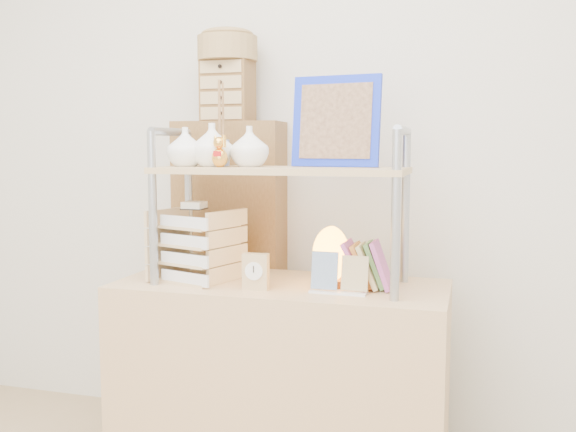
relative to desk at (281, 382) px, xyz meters
name	(u,v)px	position (x,y,z in m)	size (l,w,h in m)	color
desk	(281,382)	(0.00, 0.00, 0.00)	(1.20, 0.50, 0.75)	tan
cabinet	(231,278)	(-0.34, 0.37, 0.30)	(0.45, 0.24, 1.35)	brown
hutch	(264,164)	(-0.07, 0.01, 0.81)	(0.90, 0.34, 0.75)	#9499A1
letter_tray	(195,249)	(-0.32, -0.04, 0.49)	(0.30, 0.29, 0.29)	tan
salt_lamp	(331,256)	(0.19, 0.01, 0.48)	(0.14, 0.13, 0.21)	brown
desk_clock	(256,272)	(-0.05, -0.12, 0.44)	(0.09, 0.04, 0.13)	tan
postcard_stand	(339,282)	(0.24, -0.10, 0.41)	(0.20, 0.06, 0.14)	white
drawer_chest	(228,91)	(-0.34, 0.35, 1.10)	(0.20, 0.16, 0.25)	brown
woven_basket	(227,49)	(-0.34, 0.35, 1.28)	(0.25, 0.25, 0.10)	olive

